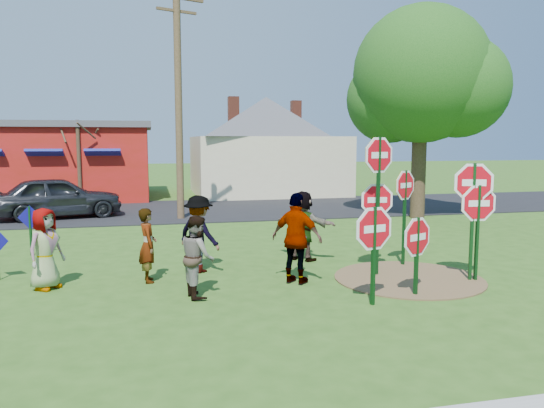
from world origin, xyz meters
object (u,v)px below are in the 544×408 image
at_px(person_b, 148,245).
at_px(suv, 58,197).
at_px(person_a, 45,249).
at_px(stop_sign_c, 473,195).
at_px(leafy_tree, 425,82).
at_px(utility_pole, 178,97).
at_px(stop_sign_b, 379,170).
at_px(stop_sign_d, 405,193).
at_px(stop_sign_a, 374,235).

relative_size(person_b, suv, 0.34).
xyz_separation_m(person_a, suv, (-1.37, 10.30, 0.01)).
xyz_separation_m(stop_sign_c, suv, (-10.07, 11.67, -1.02)).
bearing_deg(suv, leafy_tree, -115.97).
height_order(person_a, utility_pole, utility_pole).
distance_m(stop_sign_c, leafy_tree, 10.11).
bearing_deg(stop_sign_c, stop_sign_b, 171.78).
bearing_deg(person_a, leafy_tree, -21.92).
relative_size(stop_sign_b, person_b, 2.03).
relative_size(person_a, suv, 0.35).
height_order(stop_sign_d, utility_pole, utility_pole).
xyz_separation_m(stop_sign_c, utility_pole, (-5.50, 10.47, 2.75)).
height_order(person_b, leafy_tree, leafy_tree).
bearing_deg(suv, stop_sign_c, -153.48).
distance_m(stop_sign_a, leafy_tree, 12.39).
bearing_deg(person_a, stop_sign_a, -75.30).
relative_size(stop_sign_c, stop_sign_d, 1.10).
height_order(stop_sign_c, suv, stop_sign_c).
xyz_separation_m(person_b, leafy_tree, (10.32, 7.36, 4.40)).
xyz_separation_m(stop_sign_a, stop_sign_b, (0.94, 1.95, 1.06)).
bearing_deg(person_b, person_a, 85.53).
bearing_deg(person_b, suv, 11.08).
height_order(stop_sign_b, person_b, stop_sign_b).
bearing_deg(stop_sign_c, utility_pole, 135.98).
relative_size(stop_sign_a, stop_sign_b, 0.61).
bearing_deg(stop_sign_b, utility_pole, 92.02).
xyz_separation_m(stop_sign_a, stop_sign_d, (1.96, 2.68, 0.45)).
relative_size(stop_sign_b, stop_sign_c, 1.20).
distance_m(person_b, suv, 10.74).
bearing_deg(stop_sign_a, leafy_tree, 42.97).
bearing_deg(person_a, utility_pole, 17.55).
xyz_separation_m(utility_pole, leafy_tree, (9.14, -1.63, 0.58)).
height_order(stop_sign_a, stop_sign_c, stop_sign_c).
bearing_deg(stop_sign_d, stop_sign_a, -154.87).
height_order(stop_sign_a, stop_sign_d, stop_sign_d).
relative_size(stop_sign_d, suv, 0.52).
xyz_separation_m(stop_sign_a, person_b, (-3.99, 2.54, -0.50)).
relative_size(suv, utility_pole, 0.53).
xyz_separation_m(stop_sign_b, stop_sign_c, (1.76, -0.87, -0.49)).
bearing_deg(person_a, stop_sign_b, -57.21).
bearing_deg(stop_sign_d, stop_sign_c, -93.94).
xyz_separation_m(person_a, utility_pole, (3.19, 9.09, 3.78)).
bearing_deg(person_a, suv, 44.49).
bearing_deg(person_a, person_b, -50.33).
height_order(stop_sign_d, person_a, stop_sign_d).
distance_m(stop_sign_b, person_a, 7.12).
xyz_separation_m(stop_sign_d, person_a, (-7.95, -0.23, -0.91)).
bearing_deg(stop_sign_a, stop_sign_d, 39.40).
height_order(stop_sign_a, person_a, stop_sign_a).
bearing_deg(stop_sign_a, person_a, 143.37).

